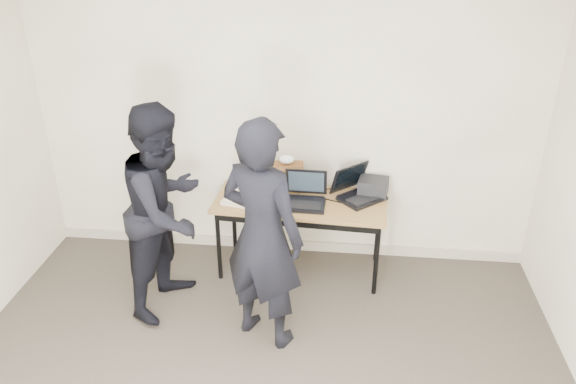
# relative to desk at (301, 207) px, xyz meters

# --- Properties ---
(room) EXTENTS (4.60, 4.60, 2.80)m
(room) POSITION_rel_desk_xyz_m (-0.18, -1.90, 0.69)
(room) COLOR #3E372F
(room) RESTS_ON ground
(desk) EXTENTS (1.54, 0.74, 0.72)m
(desk) POSITION_rel_desk_xyz_m (0.00, 0.00, 0.00)
(desk) COLOR olive
(desk) RESTS_ON ground
(laptop_beige) EXTENTS (0.36, 0.35, 0.25)m
(laptop_beige) POSITION_rel_desk_xyz_m (-0.50, -0.03, 0.11)
(laptop_beige) COLOR beige
(laptop_beige) RESTS_ON desk
(laptop_center) EXTENTS (0.37, 0.36, 0.28)m
(laptop_center) POSITION_rel_desk_xyz_m (0.04, -0.03, 0.12)
(laptop_center) COLOR black
(laptop_center) RESTS_ON desk
(laptop_right) EXTENTS (0.52, 0.52, 0.28)m
(laptop_right) POSITION_rel_desk_xyz_m (0.49, 0.12, 0.12)
(laptop_right) COLOR black
(laptop_right) RESTS_ON desk
(leather_satchel) EXTENTS (0.38, 0.21, 0.25)m
(leather_satchel) POSITION_rel_desk_xyz_m (-0.18, 0.23, 0.19)
(leather_satchel) COLOR brown
(leather_satchel) RESTS_ON desk
(tissue) EXTENTS (0.14, 0.12, 0.08)m
(tissue) POSITION_rel_desk_xyz_m (-0.15, 0.23, 0.34)
(tissue) COLOR white
(tissue) RESTS_ON leather_satchel
(equipment_box) EXTENTS (0.29, 0.25, 0.15)m
(equipment_box) POSITION_rel_desk_xyz_m (0.63, 0.19, 0.13)
(equipment_box) COLOR black
(equipment_box) RESTS_ON desk
(power_brick) EXTENTS (0.10, 0.07, 0.03)m
(power_brick) POSITION_rel_desk_xyz_m (-0.22, -0.17, 0.08)
(power_brick) COLOR black
(power_brick) RESTS_ON desk
(cables) EXTENTS (1.15, 0.46, 0.01)m
(cables) POSITION_rel_desk_xyz_m (0.05, 0.00, 0.06)
(cables) COLOR silver
(cables) RESTS_ON desk
(person_typist) EXTENTS (0.78, 0.67, 1.80)m
(person_typist) POSITION_rel_desk_xyz_m (-0.20, -0.91, 0.24)
(person_typist) COLOR black
(person_typist) RESTS_ON ground
(person_observer) EXTENTS (0.87, 1.00, 1.75)m
(person_observer) POSITION_rel_desk_xyz_m (-1.02, -0.56, 0.21)
(person_observer) COLOR black
(person_observer) RESTS_ON ground
(baseboard) EXTENTS (4.50, 0.03, 0.10)m
(baseboard) POSITION_rel_desk_xyz_m (-0.18, 0.33, -0.61)
(baseboard) COLOR #B5AC96
(baseboard) RESTS_ON ground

